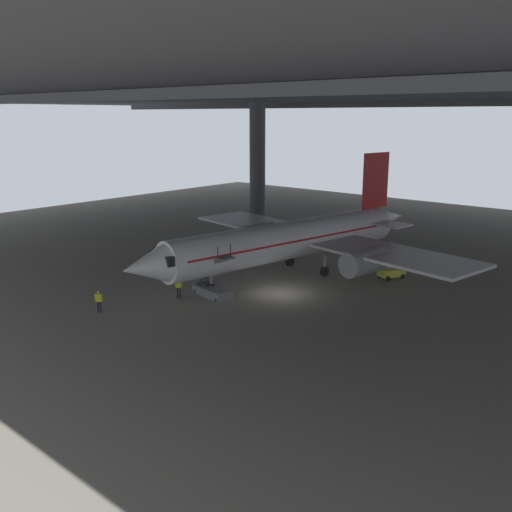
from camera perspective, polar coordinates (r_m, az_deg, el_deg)
The scene contains 7 objects.
ground_plane at distance 45.28m, azimuth 2.57°, elevation -3.87°, with size 110.00×110.00×0.00m, color gray.
hangar_structure at distance 54.68m, azimuth 11.99°, elevation 16.15°, with size 121.00×99.00×16.83m.
airplane_main at distance 49.98m, azimuth 3.75°, elevation 1.70°, with size 31.78×32.55×10.39m.
boarding_stairs at distance 44.68m, azimuth -4.39°, elevation -3.20°, with size 4.15×2.09×4.43m.
crew_worker_near_nose at distance 42.42m, azimuth -15.68°, elevation -4.34°, with size 0.44×0.40×1.64m.
crew_worker_by_stairs at distance 44.34m, azimuth -7.89°, elevation -3.03°, with size 0.47×0.39×1.76m.
baggage_tug at distance 50.82m, azimuth 13.58°, elevation -1.63°, with size 2.05×2.50×0.90m.
Camera 1 is at (26.46, -33.97, 14.02)m, focal length 39.38 mm.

